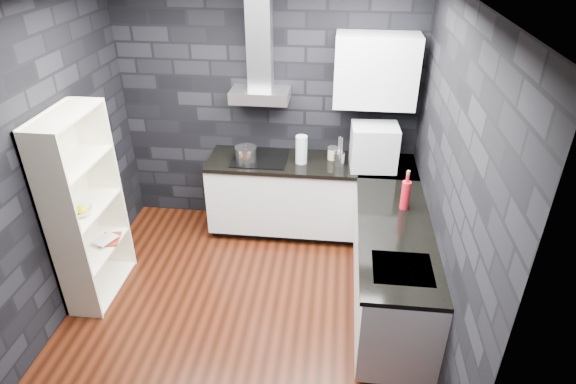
% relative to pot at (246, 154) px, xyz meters
% --- Properties ---
extents(ground, '(3.20, 3.20, 0.00)m').
position_rel_pot_xyz_m(ground, '(0.19, -1.23, -0.98)').
color(ground, '#3E170B').
extents(wall_back, '(3.20, 0.05, 2.70)m').
position_rel_pot_xyz_m(wall_back, '(0.19, 0.39, 0.37)').
color(wall_back, black).
rests_on(wall_back, ground).
extents(wall_front, '(3.20, 0.05, 2.70)m').
position_rel_pot_xyz_m(wall_front, '(0.19, -2.86, 0.37)').
color(wall_front, black).
rests_on(wall_front, ground).
extents(wall_left, '(0.05, 3.20, 2.70)m').
position_rel_pot_xyz_m(wall_left, '(-1.44, -1.23, 0.37)').
color(wall_left, black).
rests_on(wall_left, ground).
extents(wall_right, '(0.05, 3.20, 2.70)m').
position_rel_pot_xyz_m(wall_right, '(1.81, -1.23, 0.37)').
color(wall_right, black).
rests_on(wall_right, ground).
extents(toekick_back, '(2.18, 0.50, 0.10)m').
position_rel_pot_xyz_m(toekick_back, '(0.69, 0.11, -0.93)').
color(toekick_back, black).
rests_on(toekick_back, ground).
extents(toekick_right, '(0.50, 1.78, 0.10)m').
position_rel_pot_xyz_m(toekick_right, '(1.53, -1.13, -0.93)').
color(toekick_right, black).
rests_on(toekick_right, ground).
extents(counter_back_cab, '(2.20, 0.60, 0.76)m').
position_rel_pot_xyz_m(counter_back_cab, '(0.69, 0.07, -0.50)').
color(counter_back_cab, silver).
rests_on(counter_back_cab, ground).
extents(counter_right_cab, '(0.60, 1.80, 0.76)m').
position_rel_pot_xyz_m(counter_right_cab, '(1.49, -1.13, -0.50)').
color(counter_right_cab, silver).
rests_on(counter_right_cab, ground).
extents(counter_back_top, '(2.20, 0.62, 0.04)m').
position_rel_pot_xyz_m(counter_back_top, '(0.69, 0.06, -0.10)').
color(counter_back_top, black).
rests_on(counter_back_top, counter_back_cab).
extents(counter_right_top, '(0.62, 1.80, 0.04)m').
position_rel_pot_xyz_m(counter_right_top, '(1.48, -1.13, -0.10)').
color(counter_right_top, black).
rests_on(counter_right_top, counter_right_cab).
extents(counter_corner_top, '(0.62, 0.62, 0.04)m').
position_rel_pot_xyz_m(counter_corner_top, '(1.49, 0.07, -0.10)').
color(counter_corner_top, black).
rests_on(counter_corner_top, counter_right_cab).
extents(hood_body, '(0.60, 0.34, 0.12)m').
position_rel_pot_xyz_m(hood_body, '(0.14, 0.20, 0.58)').
color(hood_body, '#BABABE').
rests_on(hood_body, wall_back).
extents(hood_chimney, '(0.24, 0.20, 0.90)m').
position_rel_pot_xyz_m(hood_chimney, '(0.14, 0.27, 1.09)').
color(hood_chimney, '#BABABE').
rests_on(hood_chimney, hood_body).
extents(upper_cabinet, '(0.80, 0.35, 0.70)m').
position_rel_pot_xyz_m(upper_cabinet, '(1.29, 0.19, 0.87)').
color(upper_cabinet, silver).
rests_on(upper_cabinet, wall_back).
extents(cooktop, '(0.58, 0.50, 0.01)m').
position_rel_pot_xyz_m(cooktop, '(0.14, 0.07, -0.07)').
color(cooktop, black).
rests_on(cooktop, counter_back_top).
extents(sink_rim, '(0.44, 0.40, 0.01)m').
position_rel_pot_xyz_m(sink_rim, '(1.49, -1.63, -0.08)').
color(sink_rim, '#BABABE').
rests_on(sink_rim, counter_right_top).
extents(pot, '(0.28, 0.28, 0.13)m').
position_rel_pot_xyz_m(pot, '(0.00, 0.00, 0.00)').
color(pot, silver).
rests_on(pot, cooktop).
extents(glass_vase, '(0.13, 0.13, 0.30)m').
position_rel_pot_xyz_m(glass_vase, '(0.58, 0.03, 0.07)').
color(glass_vase, silver).
rests_on(glass_vase, counter_back_top).
extents(storage_jar, '(0.11, 0.11, 0.12)m').
position_rel_pot_xyz_m(storage_jar, '(0.91, 0.15, -0.02)').
color(storage_jar, tan).
rests_on(storage_jar, counter_back_top).
extents(utensil_crock, '(0.12, 0.12, 0.14)m').
position_rel_pot_xyz_m(utensil_crock, '(0.98, 0.01, -0.01)').
color(utensil_crock, silver).
rests_on(utensil_crock, counter_back_top).
extents(appliance_garage, '(0.48, 0.38, 0.46)m').
position_rel_pot_xyz_m(appliance_garage, '(1.32, 0.00, 0.15)').
color(appliance_garage, silver).
rests_on(appliance_garage, counter_back_top).
extents(red_bottle, '(0.08, 0.08, 0.26)m').
position_rel_pot_xyz_m(red_bottle, '(1.57, -0.78, 0.06)').
color(red_bottle, red).
rests_on(red_bottle, counter_right_top).
extents(bookshelf, '(0.55, 0.86, 1.80)m').
position_rel_pot_xyz_m(bookshelf, '(-1.23, -1.12, -0.08)').
color(bookshelf, white).
rests_on(bookshelf, ground).
extents(fruit_bowl, '(0.29, 0.29, 0.06)m').
position_rel_pot_xyz_m(fruit_bowl, '(-1.23, -1.21, -0.04)').
color(fruit_bowl, white).
rests_on(fruit_bowl, bookshelf).
extents(book_red, '(0.17, 0.06, 0.23)m').
position_rel_pot_xyz_m(book_red, '(-1.24, -0.98, -0.41)').
color(book_red, maroon).
rests_on(book_red, bookshelf).
extents(book_second, '(0.15, 0.08, 0.21)m').
position_rel_pot_xyz_m(book_second, '(-1.25, -0.98, -0.38)').
color(book_second, '#B2B2B2').
rests_on(book_second, bookshelf).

